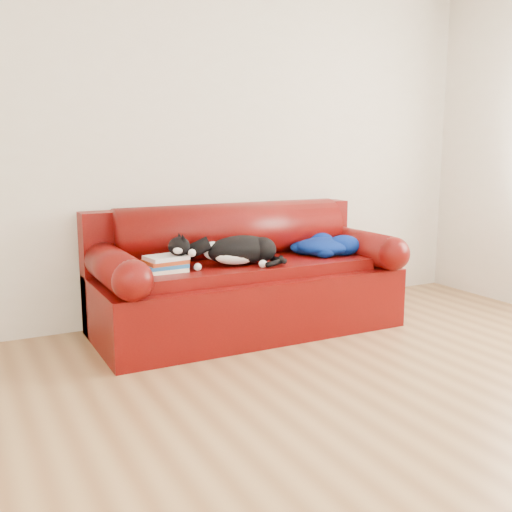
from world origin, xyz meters
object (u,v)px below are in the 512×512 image
(blanket, at_px, (324,245))
(sofa_base, at_px, (247,297))
(cat, at_px, (240,251))
(book_stack, at_px, (165,264))

(blanket, bearing_deg, sofa_base, 175.97)
(sofa_base, relative_size, cat, 3.24)
(book_stack, bearing_deg, sofa_base, 8.10)
(cat, xyz_separation_m, blanket, (0.73, 0.07, -0.03))
(cat, relative_size, blanket, 1.31)
(sofa_base, height_order, blanket, blanket)
(book_stack, distance_m, blanket, 1.24)
(blanket, bearing_deg, cat, -174.26)
(sofa_base, xyz_separation_m, cat, (-0.11, -0.12, 0.36))
(book_stack, relative_size, cat, 0.42)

